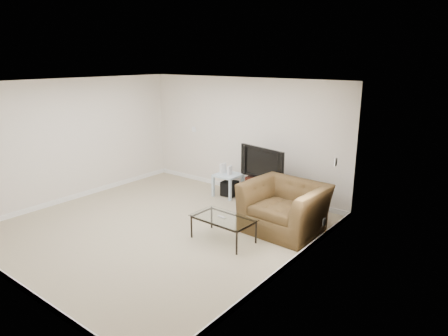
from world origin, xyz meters
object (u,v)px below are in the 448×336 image
Objects in this scene: television at (266,163)px; side_table at (228,185)px; subwoofer at (230,188)px; tv_stand at (266,192)px; coffee_table at (223,229)px; recliner at (285,200)px.

television is 1.15m from side_table.
side_table is 1.65× the size of subwoofer.
tv_stand reaches higher than coffee_table.
side_table reaches higher than coffee_table.
coffee_table is (1.24, -1.82, 0.03)m from subwoofer.
recliner is at bearing -35.89° from tv_stand.
side_table is at bearing -170.09° from television.
television is 2.04× the size of side_table.
tv_stand is at bearing 0.00° from side_table.
side_table is at bearing -172.65° from tv_stand.
television reaches higher than recliner.
tv_stand is 0.68× the size of coffee_table.
recliner is 1.27× the size of coffee_table.
side_table is at bearing -145.83° from subwoofer.
subwoofer is (0.03, 0.02, -0.07)m from side_table.
recliner is (1.82, -0.87, 0.39)m from subwoofer.
tv_stand is at bearing -1.27° from subwoofer.
subwoofer is at bearing -173.92° from tv_stand.
side_table is (-0.95, 0.03, -0.65)m from television.
television is at bearing 140.20° from recliner.
recliner reaches higher than side_table.
recliner is (0.90, -0.85, 0.28)m from tv_stand.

